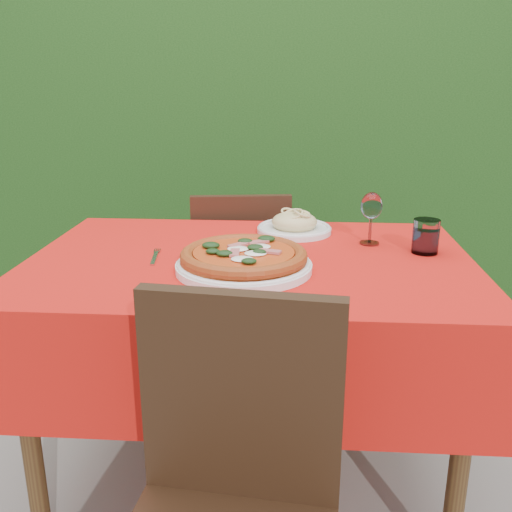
# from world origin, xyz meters

# --- Properties ---
(ground) EXTENTS (60.00, 60.00, 0.00)m
(ground) POSITION_xyz_m (0.00, 0.00, 0.00)
(ground) COLOR #655F5B
(ground) RESTS_ON ground
(hedge) EXTENTS (3.20, 0.55, 1.78)m
(hedge) POSITION_xyz_m (0.00, 1.55, 0.92)
(hedge) COLOR black
(hedge) RESTS_ON ground
(dining_table) EXTENTS (1.26, 0.86, 0.75)m
(dining_table) POSITION_xyz_m (0.00, 0.00, 0.60)
(dining_table) COLOR #452F16
(dining_table) RESTS_ON ground
(chair_near) EXTENTS (0.43, 0.43, 0.87)m
(chair_near) POSITION_xyz_m (0.02, -0.69, 0.50)
(chair_near) COLOR black
(chair_near) RESTS_ON ground
(chair_far) EXTENTS (0.42, 0.42, 0.83)m
(chair_far) POSITION_xyz_m (-0.08, 0.59, 0.47)
(chair_far) COLOR black
(chair_far) RESTS_ON ground
(pizza_plate) EXTENTS (0.43, 0.43, 0.07)m
(pizza_plate) POSITION_xyz_m (-0.01, -0.12, 0.78)
(pizza_plate) COLOR white
(pizza_plate) RESTS_ON dining_table
(pasta_plate) EXTENTS (0.24, 0.24, 0.07)m
(pasta_plate) POSITION_xyz_m (0.12, 0.28, 0.77)
(pasta_plate) COLOR silver
(pasta_plate) RESTS_ON dining_table
(water_glass) EXTENTS (0.08, 0.08, 0.10)m
(water_glass) POSITION_xyz_m (0.51, 0.08, 0.79)
(water_glass) COLOR silver
(water_glass) RESTS_ON dining_table
(wine_glass) EXTENTS (0.07, 0.07, 0.16)m
(wine_glass) POSITION_xyz_m (0.36, 0.16, 0.86)
(wine_glass) COLOR silver
(wine_glass) RESTS_ON dining_table
(fork) EXTENTS (0.04, 0.16, 0.00)m
(fork) POSITION_xyz_m (-0.27, -0.03, 0.75)
(fork) COLOR #AEADB4
(fork) RESTS_ON dining_table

